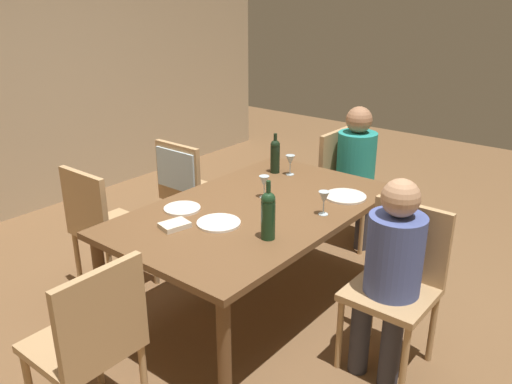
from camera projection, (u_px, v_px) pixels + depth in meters
The scene contains 20 objects.
ground_plane at pixel (256, 306), 3.55m from camera, with size 10.00×10.00×0.00m, color brown.
rear_room_partition at pixel (15, 68), 4.67m from camera, with size 6.40×0.12×2.70m, color tan.
dining_table at pixel (256, 217), 3.31m from camera, with size 1.84×1.11×0.73m.
chair_near at pixel (399, 276), 2.88m from camera, with size 0.44×0.44×0.92m.
chair_right_end at pixel (345, 178), 4.35m from camera, with size 0.44×0.44×0.92m.
chair_left_end at pixel (91, 338), 2.36m from camera, with size 0.44×0.44×0.92m.
chair_far_right at pixel (186, 182), 4.09m from camera, with size 0.46×0.44×0.92m.
chair_far_left at pixel (102, 222), 3.54m from camera, with size 0.44×0.44×0.92m.
person_woman_host at pixel (392, 265), 2.75m from camera, with size 0.35×0.30×1.12m.
person_man_bearded at pixel (359, 166), 4.24m from camera, with size 0.31×0.36×1.15m.
wine_bottle_tall_green at pixel (275, 155), 3.86m from camera, with size 0.07×0.07×0.30m.
wine_bottle_dark_red at pixel (268, 214), 2.82m from camera, with size 0.08×0.08×0.34m.
wine_glass_near_left at pixel (264, 182), 3.40m from camera, with size 0.07×0.07×0.15m.
wine_glass_centre at pixel (324, 198), 3.14m from camera, with size 0.07×0.07×0.15m.
wine_glass_near_right at pixel (290, 161), 3.82m from camera, with size 0.07×0.07×0.15m.
dinner_plate_host at pixel (345, 196), 3.43m from camera, with size 0.27×0.27×0.01m, color silver.
dinner_plate_guest_left at pixel (219, 223), 3.04m from camera, with size 0.26×0.26×0.01m, color white.
dinner_plate_guest_right at pixel (182, 208), 3.24m from camera, with size 0.23×0.23×0.01m, color white.
folded_napkin at pixel (175, 225), 3.00m from camera, with size 0.16×0.12×0.03m, color beige.
handbag at pixel (156, 254), 4.01m from camera, with size 0.28×0.12×0.22m, color brown.
Camera 1 is at (-2.37, -1.89, 2.00)m, focal length 36.74 mm.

